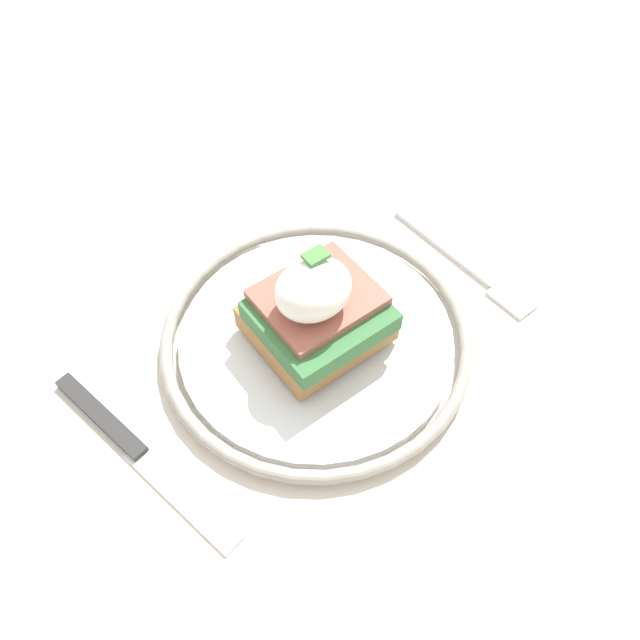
% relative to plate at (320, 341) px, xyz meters
% --- Properties ---
extents(ground_plane, '(6.00, 6.00, 0.00)m').
position_rel_plate_xyz_m(ground_plane, '(0.01, -0.00, -0.77)').
color(ground_plane, '#B2ADA3').
extents(dining_table, '(1.07, 0.87, 0.76)m').
position_rel_plate_xyz_m(dining_table, '(0.01, -0.00, -0.12)').
color(dining_table, beige).
rests_on(dining_table, ground_plane).
extents(plate, '(0.24, 0.24, 0.02)m').
position_rel_plate_xyz_m(plate, '(0.00, 0.00, 0.00)').
color(plate, silver).
rests_on(plate, dining_table).
extents(sandwich, '(0.09, 0.08, 0.09)m').
position_rel_plate_xyz_m(sandwich, '(0.00, 0.00, 0.04)').
color(sandwich, '#9E703D').
rests_on(sandwich, plate).
extents(fork, '(0.02, 0.15, 0.00)m').
position_rel_plate_xyz_m(fork, '(-0.15, 0.01, -0.01)').
color(fork, silver).
rests_on(fork, dining_table).
extents(knife, '(0.05, 0.18, 0.01)m').
position_rel_plate_xyz_m(knife, '(0.15, -0.01, -0.01)').
color(knife, '#2D2D2D').
rests_on(knife, dining_table).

